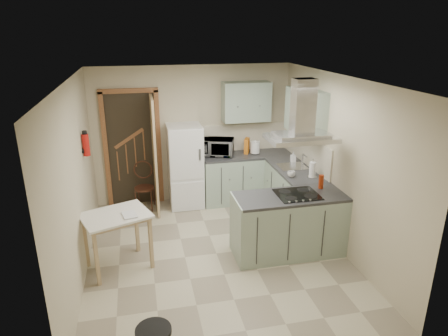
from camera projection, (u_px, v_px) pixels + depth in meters
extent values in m
plane|color=#BCB292|center=(216.00, 253.00, 5.81)|extent=(4.20, 4.20, 0.00)
plane|color=silver|center=(215.00, 79.00, 4.98)|extent=(4.20, 4.20, 0.00)
plane|color=#C0B394|center=(193.00, 135.00, 7.32)|extent=(3.60, 0.00, 3.60)
plane|color=#C0B394|center=(76.00, 184.00, 5.02)|extent=(0.00, 4.20, 4.20)
plane|color=#C0B394|center=(338.00, 164.00, 5.76)|extent=(0.00, 4.20, 4.20)
cube|color=brown|center=(133.00, 149.00, 7.14)|extent=(1.10, 0.12, 2.10)
cube|color=white|center=(185.00, 166.00, 7.17)|extent=(0.60, 0.60, 1.50)
cube|color=#9EB2A0|center=(232.00, 178.00, 7.45)|extent=(1.08, 0.60, 0.90)
cube|color=#9EB2A0|center=(287.00, 188.00, 7.00)|extent=(0.60, 1.95, 0.90)
cube|color=beige|center=(244.00, 137.00, 7.54)|extent=(1.68, 0.02, 0.50)
cube|color=#9EB2A0|center=(246.00, 102.00, 7.16)|extent=(0.85, 0.35, 0.70)
cube|color=#9EB2A0|center=(305.00, 112.00, 6.31)|extent=(0.35, 0.90, 0.70)
cube|color=#9EB2A0|center=(289.00, 224.00, 5.70)|extent=(1.55, 0.65, 0.90)
cube|color=black|center=(297.00, 194.00, 5.57)|extent=(0.58, 0.50, 0.01)
cube|color=silver|center=(301.00, 138.00, 5.30)|extent=(0.90, 0.55, 0.10)
cube|color=silver|center=(292.00, 167.00, 6.69)|extent=(0.45, 0.40, 0.01)
cylinder|color=#B2140F|center=(86.00, 145.00, 5.78)|extent=(0.10, 0.10, 0.32)
cube|color=#DCCA87|center=(118.00, 241.00, 5.36)|extent=(1.01, 0.89, 0.79)
cube|color=#462817|center=(144.00, 188.00, 7.14)|extent=(0.41, 0.41, 0.79)
imported|color=black|center=(218.00, 147.00, 7.26)|extent=(0.64, 0.53, 0.30)
cylinder|color=white|center=(255.00, 147.00, 7.34)|extent=(0.20, 0.20, 0.25)
cube|color=orange|center=(247.00, 146.00, 7.38)|extent=(0.15, 0.20, 0.28)
imported|color=#AAAAB6|center=(293.00, 157.00, 6.90)|extent=(0.09, 0.09, 0.18)
cylinder|color=white|center=(312.00, 170.00, 6.19)|extent=(0.13, 0.13, 0.25)
imported|color=silver|center=(291.00, 174.00, 6.22)|extent=(0.16, 0.16, 0.09)
cylinder|color=#A42E0E|center=(321.00, 182.00, 5.77)|extent=(0.09, 0.09, 0.20)
imported|color=maroon|center=(122.00, 213.00, 5.15)|extent=(0.22, 0.27, 0.11)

